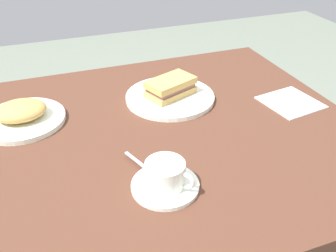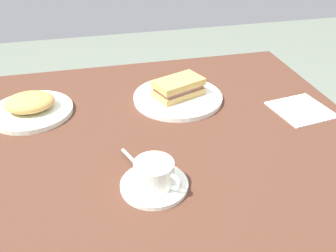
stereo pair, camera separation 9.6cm
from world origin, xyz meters
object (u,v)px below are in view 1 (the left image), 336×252
Objects in this scene: sandwich_front at (171,87)px; spoon at (143,166)px; side_plate at (23,120)px; napkin at (291,102)px; coffee_saucer at (165,186)px; coffee_cup at (166,173)px; dining_table at (136,165)px; sandwich_plate at (170,97)px.

spoon is (-0.18, -0.29, -0.03)m from sandwich_front.
side_plate is 0.77m from napkin.
spoon is (-0.03, 0.07, 0.01)m from coffee_saucer.
coffee_saucer is 1.52× the size of coffee_cup.
coffee_cup is 0.08m from spoon.
coffee_cup reaches higher than side_plate.
side_plate is (-0.27, 0.17, 0.10)m from dining_table.
sandwich_plate is 1.77× the size of napkin.
spoon is at bearing -51.54° from side_plate.
coffee_saucer is 0.47m from side_plate.
sandwich_front is at bearing 67.94° from coffee_cup.
side_plate is (-0.27, 0.38, 0.00)m from coffee_saucer.
dining_table is at bearing -135.23° from sandwich_plate.
coffee_cup is (0.01, -0.21, 0.13)m from dining_table.
sandwich_front is 0.42m from side_plate.
coffee_cup is at bearing -155.00° from napkin.
sandwich_plate is at bearing 67.95° from coffee_saucer.
sandwich_front reaches higher than sandwich_plate.
sandwich_front is 1.69× the size of spoon.
sandwich_front is (0.16, 0.16, 0.13)m from dining_table.
sandwich_plate is at bearing 68.15° from coffee_cup.
coffee_cup is 0.47m from side_plate.
sandwich_front reaches higher than coffee_saucer.
side_plate is (-0.27, 0.38, -0.03)m from coffee_cup.
coffee_cup is at bearing -54.45° from side_plate.
spoon reaches higher than sandwich_plate.
coffee_cup is at bearing -69.21° from spoon.
spoon is 0.42× the size of side_plate.
napkin is at bearing -23.90° from sandwich_plate.
coffee_cup reaches higher than spoon.
side_plate is (-0.25, 0.31, -0.01)m from spoon.
sandwich_plate is 0.34m from spoon.
napkin is (0.33, -0.15, -0.04)m from sandwich_front.
coffee_saucer is at bearing -112.05° from sandwich_plate.
dining_table is 4.53× the size of sandwich_plate.
coffee_saucer is at bearing -87.83° from dining_table.
coffee_cup is 0.52m from napkin.
spoon is at bearing -120.88° from sandwich_plate.
dining_table is at bearing 92.43° from coffee_cup.
dining_table is at bearing -135.41° from sandwich_front.
spoon is at bearing 110.38° from coffee_saucer.
dining_table is at bearing 92.17° from coffee_saucer.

